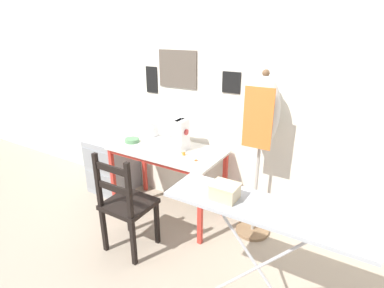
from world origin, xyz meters
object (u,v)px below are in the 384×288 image
object	(u,v)px
thread_spool_near_machine	(184,153)
wooden_chair	(126,205)
fabric_bowl	(132,140)
filing_cabinet	(113,165)
sewing_machine	(171,134)
storage_box	(225,191)
ironing_board	(263,214)
scissors	(200,161)
dress_form	(261,123)

from	to	relation	value
thread_spool_near_machine	wooden_chair	bearing A→B (deg)	-110.30
fabric_bowl	filing_cabinet	size ratio (longest dim) A/B	0.23
sewing_machine	storage_box	distance (m)	1.26
storage_box	wooden_chair	bearing A→B (deg)	173.03
wooden_chair	filing_cabinet	xyz separation A→B (m)	(-0.91, 0.73, -0.12)
sewing_machine	wooden_chair	world-z (taller)	sewing_machine
thread_spool_near_machine	ironing_board	distance (m)	1.20
ironing_board	thread_spool_near_machine	bearing A→B (deg)	145.82
scissors	dress_form	distance (m)	0.64
scissors	wooden_chair	xyz separation A→B (m)	(-0.41, -0.54, -0.30)
filing_cabinet	storage_box	world-z (taller)	storage_box
filing_cabinet	storage_box	xyz separation A→B (m)	(1.88, -0.85, 0.61)
sewing_machine	ironing_board	xyz separation A→B (m)	(1.21, -0.78, -0.06)
fabric_bowl	scissors	distance (m)	0.85
filing_cabinet	dress_form	size ratio (longest dim) A/B	0.42
fabric_bowl	ironing_board	xyz separation A→B (m)	(1.65, -0.69, 0.06)
fabric_bowl	wooden_chair	size ratio (longest dim) A/B	0.16
wooden_chair	thread_spool_near_machine	bearing A→B (deg)	69.70
fabric_bowl	scissors	size ratio (longest dim) A/B	0.99
wooden_chair	sewing_machine	bearing A→B (deg)	90.19
wooden_chair	filing_cabinet	world-z (taller)	wooden_chair
scissors	ironing_board	distance (m)	1.02
sewing_machine	ironing_board	size ratio (longest dim) A/B	0.34
fabric_bowl	wooden_chair	world-z (taller)	wooden_chair
storage_box	thread_spool_near_machine	bearing A→B (deg)	136.85
ironing_board	sewing_machine	bearing A→B (deg)	147.25
ironing_board	storage_box	bearing A→B (deg)	-172.64
scissors	storage_box	size ratio (longest dim) A/B	0.90
sewing_machine	scissors	xyz separation A→B (m)	(0.42, -0.15, -0.14)
dress_form	sewing_machine	bearing A→B (deg)	-173.10
thread_spool_near_machine	ironing_board	bearing A→B (deg)	-34.18
sewing_machine	wooden_chair	xyz separation A→B (m)	(0.00, -0.69, -0.44)
thread_spool_near_machine	filing_cabinet	world-z (taller)	thread_spool_near_machine
sewing_machine	filing_cabinet	world-z (taller)	sewing_machine
fabric_bowl	scissors	xyz separation A→B (m)	(0.85, -0.06, -0.02)
sewing_machine	scissors	distance (m)	0.46
fabric_bowl	filing_cabinet	xyz separation A→B (m)	(-0.47, 0.13, -0.45)
scissors	thread_spool_near_machine	size ratio (longest dim) A/B	3.48
wooden_chair	ironing_board	size ratio (longest dim) A/B	0.78
sewing_machine	scissors	bearing A→B (deg)	-19.63
fabric_bowl	wooden_chair	distance (m)	0.81
filing_cabinet	dress_form	xyz separation A→B (m)	(1.78, 0.07, 0.79)
ironing_board	storage_box	distance (m)	0.26
fabric_bowl	storage_box	size ratio (longest dim) A/B	0.89
scissors	wooden_chair	world-z (taller)	wooden_chair
fabric_bowl	dress_form	xyz separation A→B (m)	(1.31, 0.20, 0.35)
scissors	filing_cabinet	size ratio (longest dim) A/B	0.23
ironing_board	dress_form	bearing A→B (deg)	110.72
thread_spool_near_machine	filing_cabinet	distance (m)	1.22
wooden_chair	dress_form	bearing A→B (deg)	42.39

